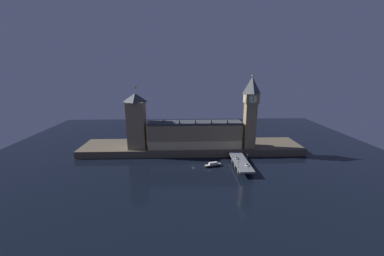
% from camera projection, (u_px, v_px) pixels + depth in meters
% --- Properties ---
extents(ground_plane, '(400.00, 400.00, 0.00)m').
position_uv_depth(ground_plane, '(193.00, 165.00, 205.10)').
color(ground_plane, black).
extents(embankment, '(220.00, 42.00, 6.95)m').
position_uv_depth(embankment, '(192.00, 147.00, 242.10)').
color(embankment, brown).
rests_on(embankment, ground_plane).
extents(parliament_hall, '(89.46, 18.59, 30.65)m').
position_uv_depth(parliament_hall, '(195.00, 134.00, 229.21)').
color(parliament_hall, '#8E7A56').
rests_on(parliament_hall, embankment).
extents(clock_tower, '(12.76, 12.87, 69.58)m').
position_uv_depth(clock_tower, '(251.00, 110.00, 222.41)').
color(clock_tower, '#8E7A56').
rests_on(clock_tower, embankment).
extents(victoria_tower, '(16.70, 16.70, 58.93)m').
position_uv_depth(victoria_tower, '(137.00, 121.00, 224.01)').
color(victoria_tower, '#8E7A56').
rests_on(victoria_tower, embankment).
extents(bridge, '(11.75, 46.00, 5.68)m').
position_uv_depth(bridge, '(241.00, 163.00, 200.68)').
color(bridge, slate).
rests_on(bridge, ground_plane).
extents(car_northbound_lead, '(1.84, 4.74, 1.35)m').
position_uv_depth(car_northbound_lead, '(236.00, 158.00, 204.70)').
color(car_northbound_lead, silver).
rests_on(car_northbound_lead, bridge).
extents(car_southbound_lead, '(2.09, 4.40, 1.33)m').
position_uv_depth(car_southbound_lead, '(247.00, 165.00, 189.73)').
color(car_southbound_lead, white).
rests_on(car_southbound_lead, bridge).
extents(pedestrian_far_rail, '(0.38, 0.38, 1.87)m').
position_uv_depth(pedestrian_far_rail, '(233.00, 156.00, 208.25)').
color(pedestrian_far_rail, black).
rests_on(pedestrian_far_rail, bridge).
extents(street_lamp_near, '(1.34, 0.60, 6.20)m').
position_uv_depth(street_lamp_near, '(238.00, 163.00, 184.87)').
color(street_lamp_near, '#2D3333').
rests_on(street_lamp_near, bridge).
extents(street_lamp_mid, '(1.34, 0.60, 6.15)m').
position_uv_depth(street_lamp_mid, '(247.00, 156.00, 199.54)').
color(street_lamp_mid, '#2D3333').
rests_on(street_lamp_mid, bridge).
extents(street_lamp_far, '(1.34, 0.60, 6.47)m').
position_uv_depth(street_lamp_far, '(231.00, 151.00, 213.39)').
color(street_lamp_far, '#2D3333').
rests_on(street_lamp_far, bridge).
extents(boat_upstream, '(16.62, 8.59, 3.83)m').
position_uv_depth(boat_upstream, '(213.00, 165.00, 202.26)').
color(boat_upstream, '#28282D').
rests_on(boat_upstream, ground_plane).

